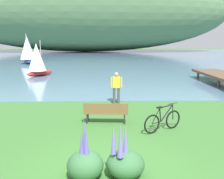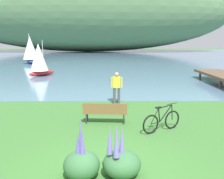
% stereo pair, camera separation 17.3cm
% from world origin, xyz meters
% --- Properties ---
extents(ground_plane, '(200.00, 200.00, 0.00)m').
position_xyz_m(ground_plane, '(0.00, 0.00, 0.00)').
color(ground_plane, '#3D7533').
extents(bay_water, '(180.00, 80.00, 0.04)m').
position_xyz_m(bay_water, '(0.00, 47.38, 0.02)').
color(bay_water, '#5B7F9E').
rests_on(bay_water, ground).
extents(distant_hillside, '(85.32, 28.00, 23.44)m').
position_xyz_m(distant_hillside, '(-6.31, 69.41, 11.76)').
color(distant_hillside, '#4C7047').
rests_on(distant_hillside, bay_water).
extents(park_bench_near_camera, '(1.82, 0.58, 0.88)m').
position_xyz_m(park_bench_near_camera, '(-0.07, 3.79, 0.52)').
color(park_bench_near_camera, brown).
rests_on(park_bench_near_camera, ground).
extents(bicycle_leaning_near_bench, '(1.56, 0.94, 1.01)m').
position_xyz_m(bicycle_leaning_near_bench, '(2.07, 2.90, 0.40)').
color(bicycle_leaning_near_bench, black).
rests_on(bicycle_leaning_near_bench, ground).
extents(person_at_shoreline, '(0.61, 0.23, 1.71)m').
position_xyz_m(person_at_shoreline, '(0.48, 6.94, 0.98)').
color(person_at_shoreline, '#4C4C51').
rests_on(person_at_shoreline, ground).
extents(echium_bush_closest_to_camera, '(0.96, 0.96, 1.45)m').
position_xyz_m(echium_bush_closest_to_camera, '(0.42, -0.22, 0.38)').
color(echium_bush_closest_to_camera, '#386B3D').
rests_on(echium_bush_closest_to_camera, ground).
extents(echium_bush_mid_cluster, '(0.90, 0.90, 1.59)m').
position_xyz_m(echium_bush_mid_cluster, '(-0.57, -0.30, 0.39)').
color(echium_bush_mid_cluster, '#386B3D').
rests_on(echium_bush_mid_cluster, ground).
extents(sailboat_nearest_to_shore, '(2.89, 3.75, 4.30)m').
position_xyz_m(sailboat_nearest_to_shore, '(-11.45, 30.12, 2.07)').
color(sailboat_nearest_to_shore, navy).
rests_on(sailboat_nearest_to_shore, bay_water).
extents(sailboat_mid_bay, '(2.51, 2.77, 3.33)m').
position_xyz_m(sailboat_mid_bay, '(-6.56, 17.38, 1.61)').
color(sailboat_mid_bay, '#B22323').
rests_on(sailboat_mid_bay, bay_water).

